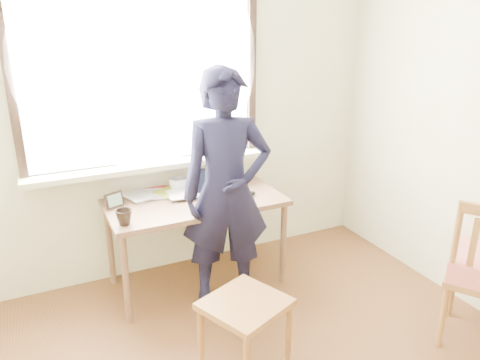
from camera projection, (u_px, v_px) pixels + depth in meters
name	position (u px, v px, depth m)	size (l,w,h in m)	color
room_shell	(291.00, 111.00, 1.95)	(3.52, 4.02, 2.61)	beige
desk	(196.00, 209.00, 3.53)	(1.31, 0.66, 0.70)	brown
laptop	(217.00, 192.00, 3.52)	(0.37, 0.33, 0.22)	black
mug_white	(178.00, 185.00, 3.66)	(0.14, 0.14, 0.11)	white
mug_dark	(124.00, 217.00, 3.07)	(0.11, 0.11, 0.11)	black
mouse	(250.00, 194.00, 3.57)	(0.09, 0.07, 0.04)	black
desk_clutter	(165.00, 192.00, 3.60)	(0.63, 0.48, 0.04)	#AEBB2C
book_a	(128.00, 199.00, 3.48)	(0.18, 0.25, 0.02)	white
book_b	(224.00, 182.00, 3.85)	(0.19, 0.26, 0.02)	white
picture_frame	(114.00, 201.00, 3.34)	(0.14, 0.06, 0.11)	black
work_chair	(245.00, 312.00, 2.72)	(0.57, 0.56, 0.45)	#9F6A34
person	(226.00, 192.00, 3.24)	(0.63, 0.41, 1.71)	black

